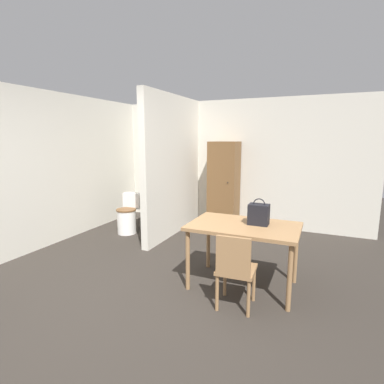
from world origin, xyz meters
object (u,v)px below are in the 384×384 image
at_px(wooden_chair, 235,268).
at_px(toilet, 128,216).
at_px(dining_table, 244,231).
at_px(wooden_cabinet, 224,185).
at_px(handbag, 259,214).

height_order(wooden_chair, toilet, wooden_chair).
xyz_separation_m(dining_table, toilet, (-2.48, 1.18, -0.36)).
distance_m(dining_table, toilet, 2.77).
bearing_deg(dining_table, wooden_cabinet, 113.13).
distance_m(dining_table, wooden_chair, 0.57).
xyz_separation_m(dining_table, handbag, (0.15, 0.08, 0.20)).
bearing_deg(handbag, toilet, 157.23).
bearing_deg(wooden_cabinet, dining_table, -66.87).
distance_m(dining_table, wooden_cabinet, 2.51).
bearing_deg(wooden_cabinet, wooden_chair, -69.89).
relative_size(toilet, handbag, 2.33).
relative_size(dining_table, toilet, 1.73).
xyz_separation_m(toilet, handbag, (2.63, -1.10, 0.56)).
xyz_separation_m(wooden_chair, wooden_cabinet, (-1.03, 2.82, 0.40)).
relative_size(dining_table, wooden_chair, 1.54).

